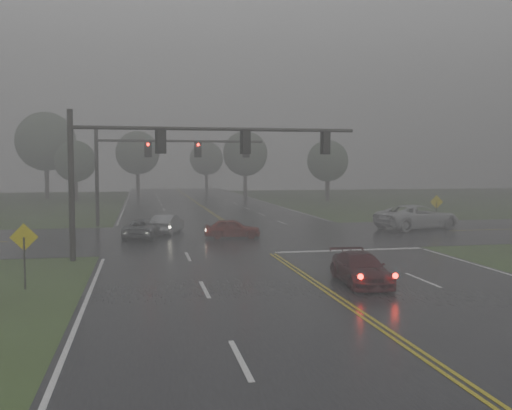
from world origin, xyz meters
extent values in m
plane|color=#32461E|center=(0.00, 0.00, 0.00)|extent=(180.00, 180.00, 0.00)
cube|color=black|center=(0.00, 20.00, 0.00)|extent=(18.00, 160.00, 0.02)
cube|color=black|center=(0.00, 22.00, 0.00)|extent=(120.00, 14.00, 0.02)
cube|color=silver|center=(4.50, 14.40, 0.00)|extent=(8.50, 0.50, 0.01)
imported|color=#3C0A10|center=(1.73, 5.84, 0.00)|extent=(1.97, 4.31, 1.22)
imported|color=maroon|center=(-1.04, 21.07, 0.00)|extent=(3.81, 1.87, 1.25)
imported|color=#979A9E|center=(-5.09, 24.43, 0.00)|extent=(2.60, 4.25, 1.32)
imported|color=#575A5E|center=(-6.71, 22.29, 0.00)|extent=(2.96, 4.77, 1.23)
imported|color=silver|center=(13.22, 23.48, 0.00)|extent=(7.03, 4.56, 1.80)
cylinder|color=black|center=(-10.20, 13.93, 3.74)|extent=(0.29, 0.29, 7.49)
cylinder|color=black|center=(-10.20, 13.93, 6.66)|extent=(0.19, 0.19, 0.83)
cylinder|color=black|center=(-2.91, 13.93, 6.61)|extent=(14.59, 0.19, 0.19)
cube|color=black|center=(-5.82, 13.93, 5.98)|extent=(0.35, 0.29, 1.09)
cube|color=black|center=(-5.82, 14.10, 5.98)|extent=(0.57, 0.03, 1.30)
cube|color=black|center=(-1.45, 13.93, 5.98)|extent=(0.35, 0.29, 1.09)
cube|color=black|center=(-1.45, 14.10, 5.98)|extent=(0.57, 0.03, 1.30)
cube|color=black|center=(2.93, 13.93, 5.98)|extent=(0.35, 0.29, 1.09)
cube|color=black|center=(2.93, 14.10, 5.98)|extent=(0.57, 0.03, 1.30)
cylinder|color=black|center=(-10.20, 30.37, 3.78)|extent=(0.29, 0.29, 7.55)
cylinder|color=black|center=(-10.20, 30.37, 6.71)|extent=(0.19, 0.19, 0.84)
cylinder|color=black|center=(-3.65, 30.37, 6.66)|extent=(13.10, 0.19, 0.19)
cube|color=black|center=(-6.27, 30.37, 6.03)|extent=(0.36, 0.29, 1.10)
cube|color=black|center=(-6.27, 30.54, 6.03)|extent=(0.58, 0.03, 1.31)
cylinder|color=#FF0C05|center=(-6.27, 30.20, 6.38)|extent=(0.23, 0.06, 0.23)
cube|color=black|center=(-2.34, 30.37, 6.03)|extent=(0.36, 0.29, 1.10)
cube|color=black|center=(-2.34, 30.54, 6.03)|extent=(0.58, 0.03, 1.31)
cylinder|color=#FF0C05|center=(-2.34, 30.20, 6.38)|extent=(0.23, 0.06, 0.23)
cube|color=black|center=(1.59, 30.37, 6.03)|extent=(0.36, 0.29, 1.10)
cube|color=black|center=(1.59, 30.54, 6.03)|extent=(0.58, 0.03, 1.31)
cylinder|color=#FF0C05|center=(1.59, 30.20, 6.38)|extent=(0.23, 0.06, 0.23)
cylinder|color=black|center=(-11.23, 7.48, 1.00)|extent=(0.07, 0.07, 2.01)
cube|color=yellow|center=(-11.23, 7.51, 2.01)|extent=(1.05, 0.05, 1.05)
cylinder|color=black|center=(14.93, 23.79, 1.00)|extent=(0.07, 0.07, 2.00)
cube|color=yellow|center=(14.93, 23.82, 2.00)|extent=(1.05, 0.07, 1.05)
cylinder|color=#2D221D|center=(-15.35, 62.98, 1.53)|extent=(0.52, 0.52, 3.06)
sphere|color=#34472F|center=(-15.35, 62.98, 5.27)|extent=(5.44, 5.44, 5.44)
cylinder|color=#2D221D|center=(8.46, 68.76, 1.88)|extent=(0.55, 0.55, 3.76)
sphere|color=#34472F|center=(8.46, 68.76, 6.48)|extent=(6.69, 6.69, 6.69)
cylinder|color=#2D221D|center=(-7.39, 77.68, 1.95)|extent=(0.57, 0.57, 3.89)
sphere|color=#34472F|center=(-7.39, 77.68, 6.70)|extent=(6.92, 6.92, 6.92)
cylinder|color=#2D221D|center=(17.52, 57.24, 1.55)|extent=(0.57, 0.57, 3.09)
sphere|color=#34472F|center=(17.52, 57.24, 5.33)|extent=(5.50, 5.50, 5.50)
cylinder|color=#2D221D|center=(-20.10, 70.40, 2.36)|extent=(0.61, 0.61, 4.72)
sphere|color=#34472F|center=(-20.10, 70.40, 8.13)|extent=(8.40, 8.40, 8.40)
cylinder|color=#2D221D|center=(4.91, 89.33, 1.73)|extent=(0.56, 0.56, 3.46)
sphere|color=#34472F|center=(4.91, 89.33, 5.96)|extent=(6.15, 6.15, 6.15)
camera|label=1|loc=(-6.79, -15.37, 4.75)|focal=40.00mm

